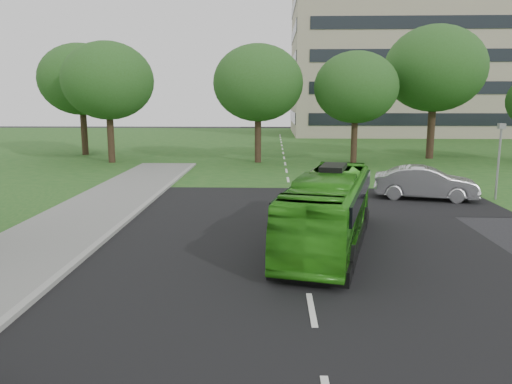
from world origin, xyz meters
TOP-DOWN VIEW (x-y plane):
  - ground at (0.00, 0.00)m, footprint 160.00×160.00m
  - street_surfaces at (-0.38, 22.75)m, footprint 120.00×120.00m
  - office_building at (21.96, 61.96)m, footprint 40.10×20.10m
  - tree_park_a at (-14.07, 26.37)m, footprint 7.21×7.21m
  - tree_park_b at (-2.20, 26.87)m, footprint 7.16×7.16m
  - tree_park_c at (5.55, 26.96)m, footprint 6.65×6.65m
  - tree_park_d at (12.61, 30.10)m, footprint 8.48×8.48m
  - tree_park_f at (-18.36, 31.99)m, footprint 7.51×7.51m
  - bus at (1.00, 3.65)m, footprint 4.34×9.42m
  - sedan at (6.89, 12.07)m, footprint 5.39×2.91m
  - camera_pole at (10.47, 12.00)m, footprint 0.35×0.31m

SIDE VIEW (x-z plane):
  - ground at x=0.00m, z-range 0.00..0.00m
  - street_surfaces at x=-0.38m, z-range -0.05..0.10m
  - sedan at x=6.89m, z-range 0.00..1.69m
  - bus at x=1.00m, z-range 0.00..2.56m
  - camera_pole at x=10.47m, z-range 0.56..4.45m
  - tree_park_c at x=5.55m, z-range 1.57..10.40m
  - tree_park_b at x=-2.20m, z-range 1.64..11.03m
  - tree_park_a at x=-14.07m, z-range 1.71..11.29m
  - tree_park_f at x=-18.36m, z-range 1.80..11.84m
  - tree_park_d at x=12.61m, z-range 1.98..13.19m
  - office_building at x=21.96m, z-range 0.00..25.00m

